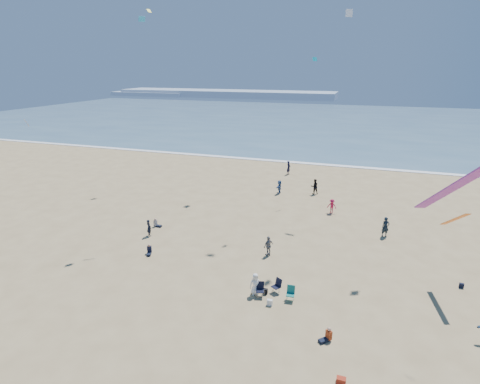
% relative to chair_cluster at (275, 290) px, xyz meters
% --- Properties ---
extents(ground, '(220.00, 220.00, 0.00)m').
position_rel_chair_cluster_xyz_m(ground, '(-4.44, -8.13, -0.50)').
color(ground, tan).
rests_on(ground, ground).
extents(ocean, '(220.00, 100.00, 0.06)m').
position_rel_chair_cluster_xyz_m(ocean, '(-4.44, 86.87, -0.47)').
color(ocean, '#476B84').
rests_on(ocean, ground).
extents(surf_line, '(220.00, 1.20, 0.08)m').
position_rel_chair_cluster_xyz_m(surf_line, '(-4.44, 36.87, -0.46)').
color(surf_line, white).
rests_on(surf_line, ground).
extents(headland_far, '(110.00, 20.00, 3.20)m').
position_rel_chair_cluster_xyz_m(headland_far, '(-64.44, 161.87, 1.10)').
color(headland_far, '#7A8EA8').
rests_on(headland_far, ground).
extents(headland_near, '(40.00, 14.00, 2.00)m').
position_rel_chair_cluster_xyz_m(headland_near, '(-104.44, 156.87, 0.50)').
color(headland_near, '#7A8EA8').
rests_on(headland_near, ground).
extents(standing_flyers, '(36.48, 41.42, 1.94)m').
position_rel_chair_cluster_xyz_m(standing_flyers, '(0.09, 7.53, 0.36)').
color(standing_flyers, black).
rests_on(standing_flyers, ground).
extents(seated_group, '(18.28, 19.01, 0.84)m').
position_rel_chair_cluster_xyz_m(seated_group, '(-3.78, -2.49, -0.08)').
color(seated_group, white).
rests_on(seated_group, ground).
extents(chair_cluster, '(2.69, 1.59, 1.00)m').
position_rel_chair_cluster_xyz_m(chair_cluster, '(0.00, 0.00, 0.00)').
color(chair_cluster, black).
rests_on(chair_cluster, ground).
extents(white_tote, '(0.35, 0.20, 0.40)m').
position_rel_chair_cluster_xyz_m(white_tote, '(-0.12, -1.05, -0.30)').
color(white_tote, silver).
rests_on(white_tote, ground).
extents(black_backpack, '(0.30, 0.22, 0.38)m').
position_rel_chair_cluster_xyz_m(black_backpack, '(-0.71, 0.09, -0.31)').
color(black_backpack, black).
rests_on(black_backpack, ground).
extents(cooler, '(0.45, 0.30, 0.30)m').
position_rel_chair_cluster_xyz_m(cooler, '(4.70, -6.02, -0.35)').
color(cooler, '#A32B17').
rests_on(cooler, ground).
extents(navy_bag, '(0.28, 0.18, 0.34)m').
position_rel_chair_cluster_xyz_m(navy_bag, '(12.01, 5.12, -0.33)').
color(navy_bag, black).
rests_on(navy_bag, ground).
extents(kites_aloft, '(37.05, 38.58, 31.14)m').
position_rel_chair_cluster_xyz_m(kites_aloft, '(4.50, 4.38, 15.14)').
color(kites_aloft, white).
rests_on(kites_aloft, ground).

